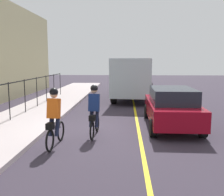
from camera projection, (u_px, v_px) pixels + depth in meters
name	position (u px, v px, depth m)	size (l,w,h in m)	color
ground_plane	(97.00, 131.00, 9.80)	(80.00, 80.00, 0.00)	#332B38
lane_line_centre	(139.00, 131.00, 9.72)	(36.00, 0.12, 0.01)	yellow
sidewalk	(9.00, 128.00, 9.97)	(40.00, 3.20, 0.15)	#B4A6A7
iron_fence	(9.00, 93.00, 10.81)	(17.06, 0.04, 1.60)	black
cyclist_lead	(54.00, 118.00, 7.86)	(1.71, 0.38, 1.83)	black
cyclist_follow	(94.00, 111.00, 8.93)	(1.71, 0.38, 1.83)	black
patrol_sedan	(171.00, 107.00, 10.30)	(4.42, 1.96, 1.58)	maroon
box_truck_background	(134.00, 77.00, 17.59)	(6.91, 3.08, 2.78)	#A9BAC0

